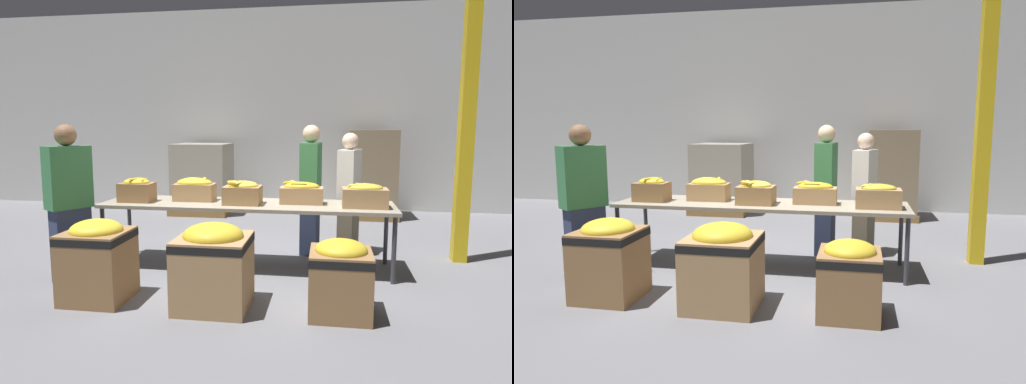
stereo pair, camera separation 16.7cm
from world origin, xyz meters
TOP-DOWN VIEW (x-y plane):
  - ground_plane at (0.00, 0.00)m, footprint 30.00×30.00m
  - wall_back at (0.00, 4.14)m, footprint 16.00×0.08m
  - sorting_table at (0.00, 0.00)m, footprint 3.40×0.83m
  - banana_box_0 at (-1.32, -0.10)m, footprint 0.39×0.28m
  - banana_box_1 at (-0.66, 0.08)m, footprint 0.48×0.27m
  - banana_box_2 at (-0.04, -0.08)m, footprint 0.42×0.34m
  - banana_box_3 at (0.63, 0.06)m, footprint 0.50×0.26m
  - banana_box_4 at (1.34, -0.08)m, footprint 0.49×0.30m
  - volunteer_0 at (0.71, 0.73)m, footprint 0.27×0.47m
  - volunteer_1 at (-1.78, -0.79)m, footprint 0.43×0.50m
  - volunteer_2 at (1.20, 0.74)m, footprint 0.33×0.47m
  - donation_bin_0 at (-1.22, -1.27)m, footprint 0.59×0.59m
  - donation_bin_1 at (-0.08, -1.27)m, footprint 0.66×0.66m
  - donation_bin_2 at (1.06, -1.27)m, footprint 0.54×0.54m
  - support_pillar at (2.56, 0.64)m, footprint 0.17×0.17m
  - pallet_stack_0 at (-1.48, 3.36)m, footprint 1.11×1.11m
  - pallet_stack_1 at (1.72, 3.38)m, footprint 0.93×0.93m

SIDE VIEW (x-z plane):
  - ground_plane at x=0.00m, z-range 0.00..0.00m
  - donation_bin_2 at x=1.06m, z-range 0.02..0.70m
  - donation_bin_1 at x=-0.08m, z-range 0.02..0.81m
  - donation_bin_0 at x=-1.22m, z-range 0.02..0.81m
  - pallet_stack_0 at x=-1.48m, z-range -0.01..1.33m
  - sorting_table at x=0.00m, z-range 0.34..1.11m
  - volunteer_2 at x=1.20m, z-range 0.00..1.58m
  - pallet_stack_1 at x=1.72m, z-range -0.01..1.60m
  - volunteer_0 at x=0.71m, z-range -0.01..1.68m
  - volunteer_1 at x=-1.78m, z-range -0.01..1.68m
  - banana_box_3 at x=0.63m, z-range 0.77..1.04m
  - banana_box_4 at x=1.34m, z-range 0.77..1.04m
  - banana_box_2 at x=-0.04m, z-range 0.77..1.05m
  - banana_box_1 at x=-0.66m, z-range 0.77..1.05m
  - banana_box_0 at x=-1.32m, z-range 0.76..1.06m
  - wall_back at x=0.00m, z-range 0.00..4.00m
  - support_pillar at x=2.56m, z-range 0.00..4.00m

